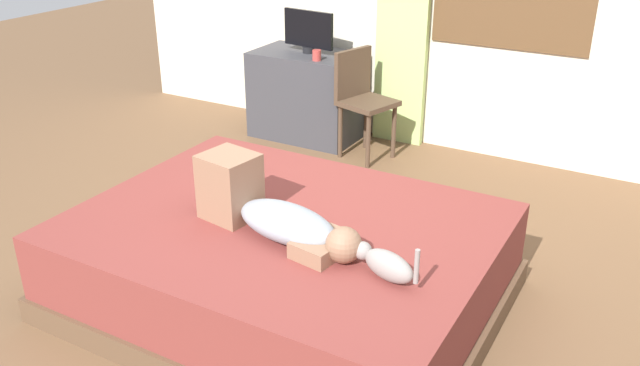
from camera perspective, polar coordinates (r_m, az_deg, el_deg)
The scene contains 8 objects.
ground_plane at distance 3.75m, azimuth -1.79°, elevation -9.47°, with size 16.00×16.00×0.00m, color brown.
bed at distance 3.57m, azimuth -3.00°, elevation -6.70°, with size 2.16×1.66×0.50m.
person_lying at distance 3.28m, azimuth -4.12°, elevation -2.44°, with size 0.94×0.39×0.34m.
cat at distance 2.95m, azimuth 5.58°, elevation -6.83°, with size 0.35×0.18×0.21m.
desk at distance 5.85m, azimuth -1.11°, elevation 7.47°, with size 0.90×0.56×0.74m.
tv_monitor at distance 5.70m, azimuth -0.99°, elevation 12.75°, with size 0.48×0.10×0.35m.
cup at distance 5.48m, azimuth -0.28°, elevation 10.77°, with size 0.07×0.07×0.09m, color #B23D38.
chair_by_desk at distance 5.38m, azimuth 3.53°, elevation 7.43°, with size 0.47×0.47×0.86m.
Camera 1 is at (1.63, -2.64, 2.10)m, focal length 37.78 mm.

